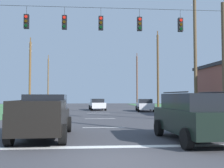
% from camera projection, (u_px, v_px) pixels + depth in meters
% --- Properties ---
extents(ground_plane, '(120.00, 120.00, 0.00)m').
position_uv_depth(ground_plane, '(116.00, 161.00, 7.65)').
color(ground_plane, '#3D3D42').
extents(stop_bar_stripe, '(14.71, 0.45, 0.01)m').
position_uv_depth(stop_bar_stripe, '(111.00, 147.00, 9.72)').
color(stop_bar_stripe, white).
rests_on(stop_bar_stripe, ground).
extents(lane_dash_0, '(2.50, 0.15, 0.01)m').
position_uv_depth(lane_dash_0, '(104.00, 127.00, 15.69)').
color(lane_dash_0, white).
rests_on(lane_dash_0, ground).
extents(lane_dash_1, '(2.50, 0.15, 0.01)m').
position_uv_depth(lane_dash_1, '(100.00, 119.00, 21.91)').
color(lane_dash_1, white).
rests_on(lane_dash_1, ground).
extents(lane_dash_2, '(2.50, 0.15, 0.01)m').
position_uv_depth(lane_dash_2, '(98.00, 113.00, 28.99)').
color(lane_dash_2, white).
rests_on(lane_dash_2, ground).
extents(lane_dash_3, '(2.50, 0.15, 0.01)m').
position_uv_depth(lane_dash_3, '(97.00, 110.00, 35.17)').
color(lane_dash_3, white).
rests_on(lane_dash_3, ground).
extents(overhead_signal_span, '(17.61, 0.31, 8.47)m').
position_uv_depth(overhead_signal_span, '(101.00, 53.00, 17.72)').
color(overhead_signal_span, brown).
rests_on(overhead_signal_span, ground).
extents(pickup_truck, '(2.41, 5.46, 1.95)m').
position_uv_depth(pickup_truck, '(44.00, 116.00, 11.94)').
color(pickup_truck, black).
rests_on(pickup_truck, ground).
extents(suv_black, '(2.39, 4.89, 2.05)m').
position_uv_depth(suv_black, '(193.00, 116.00, 10.94)').
color(suv_black, black).
rests_on(suv_black, ground).
extents(distant_car_crossing_white, '(2.32, 4.44, 1.52)m').
position_uv_depth(distant_car_crossing_white, '(97.00, 104.00, 35.20)').
color(distant_car_crossing_white, silver).
rests_on(distant_car_crossing_white, ground).
extents(distant_car_oncoming, '(2.32, 4.44, 1.52)m').
position_uv_depth(distant_car_oncoming, '(145.00, 105.00, 32.48)').
color(distant_car_oncoming, silver).
rests_on(distant_car_oncoming, ground).
extents(utility_pole_mid_right, '(0.29, 1.55, 11.26)m').
position_uv_depth(utility_pole_mid_right, '(195.00, 56.00, 23.87)').
color(utility_pole_mid_right, brown).
rests_on(utility_pole_mid_right, ground).
extents(utility_pole_far_right, '(0.31, 1.67, 11.48)m').
position_uv_depth(utility_pole_far_right, '(158.00, 71.00, 38.54)').
color(utility_pole_far_right, brown).
rests_on(utility_pole_far_right, ground).
extents(utility_pole_near_left, '(0.30, 1.84, 10.81)m').
position_uv_depth(utility_pole_near_left, '(137.00, 79.00, 54.41)').
color(utility_pole_near_left, brown).
rests_on(utility_pole_near_left, ground).
extents(utility_pole_distant_right, '(0.30, 1.78, 10.34)m').
position_uv_depth(utility_pole_distant_right, '(30.00, 74.00, 37.77)').
color(utility_pole_distant_right, brown).
rests_on(utility_pole_distant_right, ground).
extents(utility_pole_distant_left, '(0.26, 1.88, 10.40)m').
position_uv_depth(utility_pole_distant_left, '(48.00, 81.00, 54.24)').
color(utility_pole_distant_left, brown).
rests_on(utility_pole_distant_left, ground).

